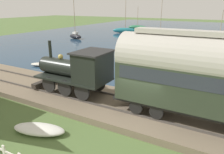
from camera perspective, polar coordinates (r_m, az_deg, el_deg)
name	(u,v)px	position (r m, az deg, el deg)	size (l,w,h in m)	color
ground_plane	(139,121)	(12.77, 7.18, -11.32)	(200.00, 200.00, 0.00)	#516B38
harbor_water	(215,35)	(54.42, 25.38, 9.93)	(80.00, 80.00, 0.01)	navy
rail_embankment	(145,112)	(13.31, 8.49, -9.14)	(4.97, 56.00, 0.51)	#756651
steam_locomotive	(79,69)	(14.75, -8.59, 2.14)	(2.50, 5.74, 3.42)	black
passenger_coach	(207,75)	(11.62, 23.64, 0.57)	(2.38, 9.44, 4.63)	black
sailboat_black	(75,36)	(43.93, -9.53, 10.58)	(1.80, 3.47, 8.14)	black
sailboat_red	(160,31)	(53.22, 12.49, 11.71)	(1.93, 5.94, 7.64)	#B72D23
sailboat_teal	(125,30)	(52.34, 3.49, 12.07)	(3.10, 5.86, 7.87)	#1E707A
sailboat_white	(219,36)	(47.42, 26.27, 9.57)	(2.02, 6.18, 5.45)	white
sailboat_green	(137,27)	(61.67, 6.64, 12.83)	(1.75, 5.17, 5.84)	#236B42
rowboat_mid_harbor	(168,81)	(18.95, 14.50, -1.03)	(2.58, 2.36, 0.39)	silver
rowboat_off_pier	(42,65)	(24.66, -17.87, 3.13)	(1.62, 2.62, 0.40)	beige
beached_dinghy	(39,129)	(12.10, -18.52, -12.82)	(1.88, 3.00, 0.44)	silver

